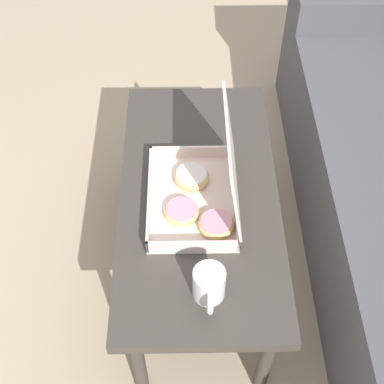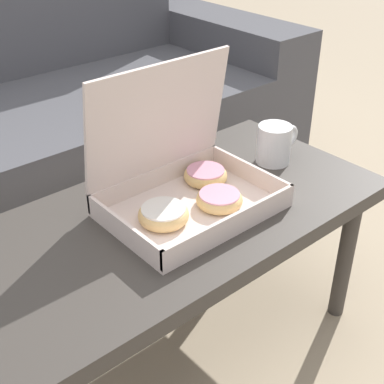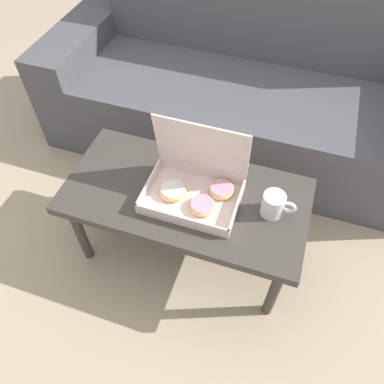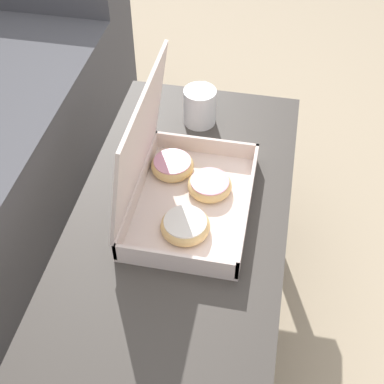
% 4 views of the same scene
% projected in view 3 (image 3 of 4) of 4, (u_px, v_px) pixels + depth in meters
% --- Properties ---
extents(ground_plane, '(12.00, 12.00, 0.00)m').
position_uv_depth(ground_plane, '(191.00, 237.00, 1.93)').
color(ground_plane, tan).
extents(couch, '(2.12, 0.82, 0.98)m').
position_uv_depth(couch, '(236.00, 93.00, 2.16)').
color(couch, '#4C4C51').
rests_on(couch, ground_plane).
extents(coffee_table, '(1.01, 0.50, 0.44)m').
position_uv_depth(coffee_table, '(186.00, 201.00, 1.58)').
color(coffee_table, '#3D3833').
rests_on(coffee_table, ground_plane).
extents(pastry_box, '(0.38, 0.27, 0.32)m').
position_uv_depth(pastry_box, '(196.00, 186.00, 1.49)').
color(pastry_box, silver).
rests_on(pastry_box, coffee_table).
extents(coffee_mug, '(0.13, 0.09, 0.10)m').
position_uv_depth(coffee_mug, '(274.00, 205.00, 1.44)').
color(coffee_mug, white).
rests_on(coffee_mug, coffee_table).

